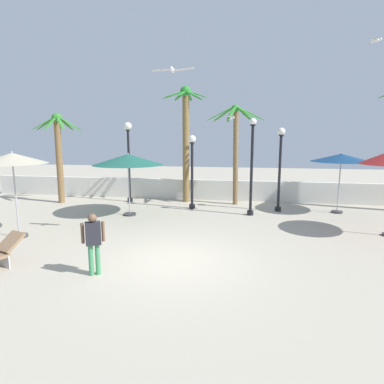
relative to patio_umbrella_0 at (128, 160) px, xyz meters
name	(u,v)px	position (x,y,z in m)	size (l,w,h in m)	color
ground_plane	(173,261)	(3.04, -4.82, -2.41)	(56.00, 56.00, 0.00)	#B2A893
boundary_wall	(210,190)	(3.04, 4.05, -1.87)	(25.20, 0.30, 1.08)	silver
patio_umbrella_0	(128,160)	(0.00, 0.00, 0.00)	(3.00, 3.00, 2.69)	#333338
patio_umbrella_1	(341,158)	(9.04, 1.98, 0.04)	(2.57, 2.57, 2.70)	#333338
patio_umbrella_2	(12,159)	(-2.62, -3.60, 0.23)	(2.22, 2.22, 2.91)	#333338
palm_tree_0	(236,140)	(4.40, 3.11, 0.81)	(2.82, 2.80, 4.91)	brown
palm_tree_1	(186,132)	(1.86, 3.37, 1.22)	(2.35, 2.35, 5.88)	olive
palm_tree_2	(59,146)	(-4.43, 2.03, 0.49)	(2.41, 2.42, 4.55)	brown
lamp_post_0	(129,151)	(-1.04, 2.85, 0.25)	(0.40, 0.40, 4.10)	black
lamp_post_1	(252,164)	(5.18, 0.89, -0.20)	(0.29, 0.29, 4.14)	black
lamp_post_2	(280,163)	(6.45, 1.88, -0.21)	(0.34, 0.34, 3.77)	black
lamp_post_3	(192,165)	(2.46, 1.77, -0.32)	(0.35, 0.35, 3.45)	black
guest_0	(93,238)	(1.33, -6.02, -1.48)	(0.50, 0.38, 1.55)	#3F8C59
seagull_0	(173,70)	(2.69, -3.16, 2.94)	(1.27, 0.38, 0.14)	white
seagull_1	(376,40)	(9.45, 0.28, 4.41)	(0.38, 0.92, 0.14)	white
seagull_2	(230,118)	(4.16, 2.26, 1.82)	(0.38, 1.27, 0.14)	white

